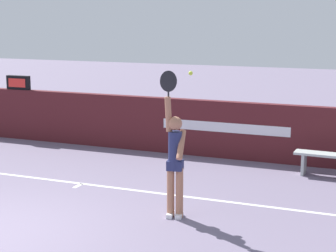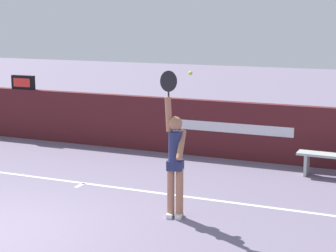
{
  "view_description": "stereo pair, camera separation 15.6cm",
  "coord_description": "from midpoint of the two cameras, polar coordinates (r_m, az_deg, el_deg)",
  "views": [
    {
      "loc": [
        5.65,
        -6.6,
        3.28
      ],
      "look_at": [
        2.34,
        1.64,
        1.56
      ],
      "focal_mm": 60.92,
      "sensor_mm": 36.0,
      "label": 1
    },
    {
      "loc": [
        5.8,
        -6.54,
        3.28
      ],
      "look_at": [
        2.34,
        1.64,
        1.56
      ],
      "focal_mm": 60.92,
      "sensor_mm": 36.0,
      "label": 2
    }
  ],
  "objects": [
    {
      "name": "back_wall",
      "position": [
        14.03,
        -1.56,
        0.25
      ],
      "size": [
        15.76,
        0.22,
        1.34
      ],
      "color": "#4C191E",
      "rests_on": "ground"
    },
    {
      "name": "speed_display",
      "position": [
        15.8,
        -14.01,
        4.27
      ],
      "size": [
        0.68,
        0.14,
        0.37
      ],
      "color": "black",
      "rests_on": "back_wall"
    },
    {
      "name": "tennis_ball",
      "position": [
        8.77,
        2.78,
        5.3
      ],
      "size": [
        0.07,
        0.07,
        0.07
      ],
      "color": "#CAE439"
    },
    {
      "name": "tennis_player",
      "position": [
        9.28,
        1.18,
        -3.2
      ],
      "size": [
        0.46,
        0.41,
        2.43
      ],
      "color": "#A86E53",
      "rests_on": "ground"
    }
  ]
}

